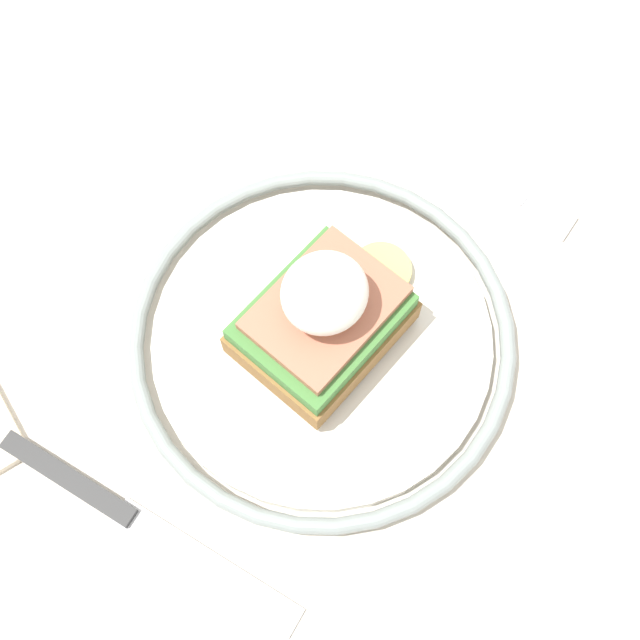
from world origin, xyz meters
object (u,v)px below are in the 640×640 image
plate (320,336)px  knife (122,513)px  sandwich (322,313)px  fork (485,181)px

plate → knife: bearing=-5.7°
sandwich → plate: bearing=-25.2°
plate → fork: 0.16m
plate → knife: size_ratio=1.19×
sandwich → fork: bearing=177.1°
plate → fork: bearing=176.9°
plate → sandwich: bearing=154.8°
plate → sandwich: size_ratio=1.93×
sandwich → knife: bearing=-5.9°
fork → plate: bearing=-3.1°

